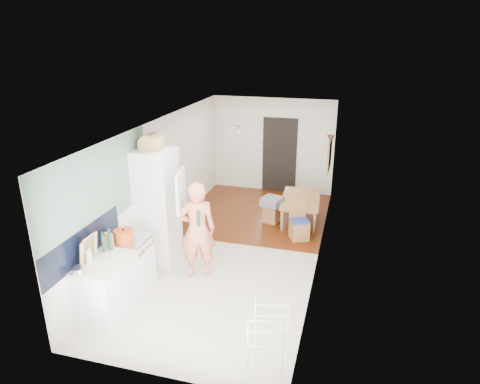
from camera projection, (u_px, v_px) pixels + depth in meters
The scene contains 32 objects.
room_shell at pixel (236, 190), 8.09m from camera, with size 3.20×7.00×2.50m, color white, non-canonical shape.
floor at pixel (236, 249), 8.53m from camera, with size 3.20×7.00×0.01m, color beige.
wood_floor_overlay at pixel (257, 213), 10.20m from camera, with size 3.20×3.30×0.01m, color #5F2109.
sage_wall_panel at pixel (99, 187), 6.47m from camera, with size 0.02×3.00×1.30m, color slate.
tile_splashback at pixel (84, 245), 6.22m from camera, with size 0.02×1.90×0.50m, color black.
doorway_recess at pixel (279, 156), 11.27m from camera, with size 0.90×0.04×2.00m, color black.
base_cabinet at pixel (106, 290), 6.40m from camera, with size 0.60×0.90×0.86m, color white.
worktop at pixel (103, 263), 6.24m from camera, with size 0.62×0.92×0.06m, color #EFE0CC.
range_cooker at pixel (131, 265), 7.07m from camera, with size 0.60×0.60×0.88m, color white.
cooker_top at pixel (129, 240), 6.91m from camera, with size 0.60×0.60×0.04m, color silver.
fridge_housing at pixel (157, 207), 7.76m from camera, with size 0.66×0.66×2.15m, color white.
fridge_door at pixel (181, 191), 7.17m from camera, with size 0.56×0.04×0.70m, color white.
fridge_interior at pixel (172, 184), 7.52m from camera, with size 0.02×0.52×0.66m, color white.
pinboard at pixel (330, 155), 9.31m from camera, with size 0.03×0.90×0.70m, color #AA814E.
pinboard_frame at pixel (329, 155), 9.31m from camera, with size 0.01×0.94×0.74m, color #A46936.
wall_sconce at pixel (331, 139), 9.84m from camera, with size 0.18×0.18×0.16m, color maroon.
person at pixel (197, 222), 7.27m from camera, with size 0.75×0.49×2.05m, color #F67D64.
dining_table at pixel (301, 211), 9.75m from camera, with size 1.28×0.71×0.45m, color #A46936.
dining_chair at pixel (300, 220), 8.78m from camera, with size 0.36×0.36×0.85m, color #A46936, non-canonical shape.
stool at pixel (272, 213), 9.65m from camera, with size 0.32×0.32×0.42m, color #A46936, non-canonical shape.
grey_drape at pixel (272, 202), 9.51m from camera, with size 0.42×0.42×0.19m, color slate.
drying_rack at pixel (268, 341), 5.33m from camera, with size 0.45×0.41×0.88m, color white, non-canonical shape.
bread_bin at pixel (151, 144), 7.39m from camera, with size 0.36×0.35×0.19m, color tan, non-canonical shape.
red_casserole at pixel (124, 235), 6.82m from camera, with size 0.31×0.31×0.18m, color #D64519.
steel_pan at pixel (79, 270), 5.90m from camera, with size 0.18×0.18×0.09m, color silver.
held_bottle at pixel (198, 218), 7.06m from camera, with size 0.06×0.06×0.28m, color #1E4427.
bottle_a at pixel (104, 244), 6.46m from camera, with size 0.06×0.06×0.27m, color #1E4427.
bottle_b at pixel (110, 242), 6.51m from camera, with size 0.06×0.06×0.28m, color #1E4427.
bottle_c at pixel (89, 256), 6.14m from camera, with size 0.10×0.10×0.23m, color beige.
pepper_mill_front at pixel (112, 242), 6.57m from camera, with size 0.05×0.05×0.20m, color tan.
pepper_mill_back at pixel (107, 242), 6.58m from camera, with size 0.06×0.06×0.21m, color tan.
chopping_boards at pixel (88, 250), 6.12m from camera, with size 0.04×0.31×0.42m, color tan, non-canonical shape.
Camera 1 is at (2.09, -7.30, 4.05)m, focal length 32.00 mm.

